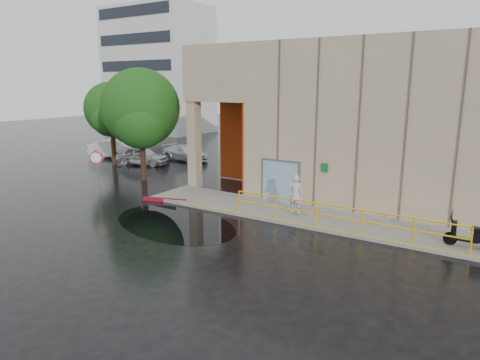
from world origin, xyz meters
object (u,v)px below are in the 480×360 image
object	(u,v)px
tree_near	(141,111)
tree_far	(111,111)
stop_sign	(97,163)
red_curb	(165,200)
car_a	(142,156)
person	(296,194)
scooter	(471,228)
car_c	(185,153)
car_b	(118,149)

from	to	relation	value
tree_near	tree_far	size ratio (longest dim) A/B	1.13
stop_sign	tree_far	distance (m)	9.24
stop_sign	red_curb	distance (m)	4.44
stop_sign	red_curb	size ratio (longest dim) A/B	1.02
car_a	tree_far	size ratio (longest dim) A/B	0.65
person	tree_near	world-z (taller)	tree_near
car_a	stop_sign	bearing A→B (deg)	-164.47
scooter	tree_near	bearing A→B (deg)	172.89
red_curb	tree_near	bearing A→B (deg)	146.04
person	car_c	distance (m)	16.27
scooter	tree_far	xyz separation A→B (m)	(-24.03, 4.90, 3.11)
scooter	red_curb	world-z (taller)	scooter
stop_sign	tree_near	distance (m)	4.67
person	red_curb	distance (m)	6.98
red_curb	car_a	xyz separation A→B (m)	(-8.45, 6.89, 0.59)
stop_sign	tree_far	world-z (taller)	tree_far
tree_near	tree_far	xyz separation A→B (m)	(-5.68, 2.66, -0.33)
stop_sign	tree_far	size ratio (longest dim) A/B	0.40
scooter	stop_sign	distance (m)	18.00
scooter	car_a	xyz separation A→B (m)	(-22.35, 6.15, -0.22)
red_curb	car_a	world-z (taller)	car_a
car_a	car_b	world-z (taller)	car_b
person	tree_near	distance (m)	11.85
stop_sign	red_curb	bearing A→B (deg)	-12.20
stop_sign	car_c	size ratio (longest dim) A/B	0.59
tree_near	car_a	bearing A→B (deg)	135.74
car_b	person	bearing A→B (deg)	-129.49
car_b	tree_near	size ratio (longest dim) A/B	0.68
person	car_a	world-z (taller)	person
scooter	stop_sign	world-z (taller)	stop_sign
red_curb	car_c	world-z (taller)	car_c
stop_sign	tree_far	xyz separation A→B (m)	(-6.12, 6.55, 2.22)
stop_sign	tree_near	bearing A→B (deg)	71.72
car_b	tree_near	bearing A→B (deg)	-142.53
scooter	car_b	bearing A→B (deg)	164.37
stop_sign	car_a	distance (m)	9.04
scooter	red_curb	xyz separation A→B (m)	(-13.90, -0.75, -0.81)
person	tree_far	xyz separation A→B (m)	(-16.93, 4.45, 2.94)
scooter	car_b	distance (m)	27.14
tree_far	stop_sign	bearing A→B (deg)	-46.91
person	car_a	xyz separation A→B (m)	(-15.25, 5.69, -0.39)
person	car_a	bearing A→B (deg)	-28.75
stop_sign	car_c	bearing A→B (deg)	79.87
person	stop_sign	size ratio (longest dim) A/B	0.75
person	car_a	size ratio (longest dim) A/B	0.46
car_b	car_c	size ratio (longest dim) A/B	1.13
person	stop_sign	bearing A→B (deg)	2.69
scooter	car_c	xyz separation A→B (m)	(-20.76, 9.27, -0.30)
car_a	tree_near	world-z (taller)	tree_near
stop_sign	tree_far	bearing A→B (deg)	108.28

